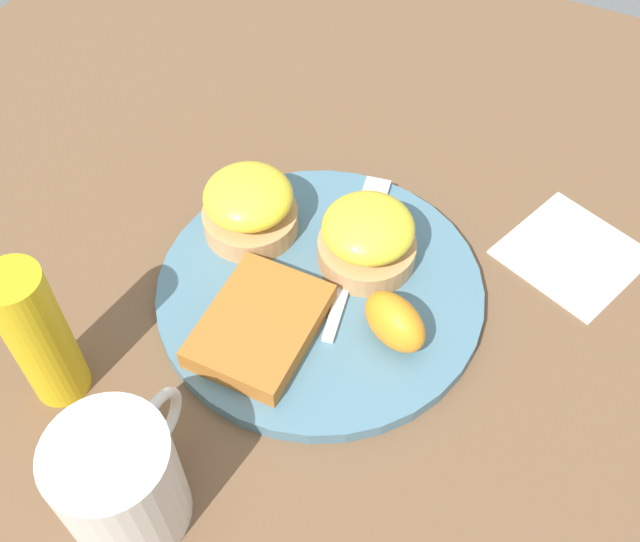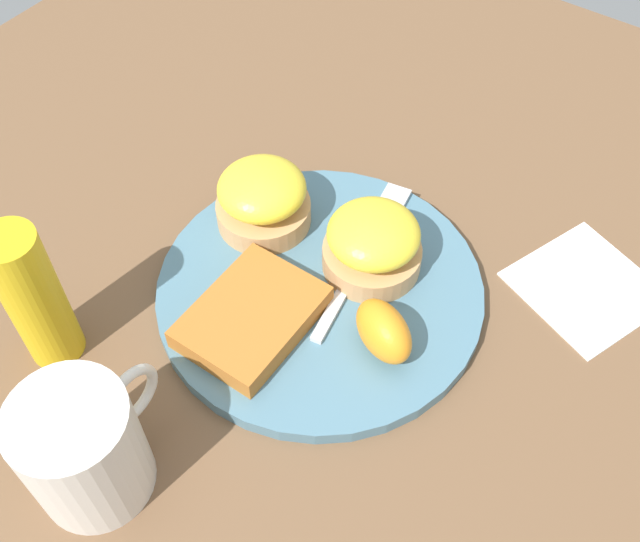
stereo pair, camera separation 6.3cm
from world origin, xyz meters
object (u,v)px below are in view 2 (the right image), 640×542
object	(u,v)px
orange_wedge	(384,331)
condiment_bottle	(34,298)
fork	(366,248)
sandwich_benedict_right	(263,199)
sandwich_benedict_left	(373,244)
cup	(84,448)
hashbrown_patty	(252,317)

from	to	relation	value
orange_wedge	condiment_bottle	xyz separation A→B (m)	(-0.15, 0.22, 0.03)
orange_wedge	fork	bearing A→B (deg)	40.30
sandwich_benedict_right	condiment_bottle	world-z (taller)	condiment_bottle
sandwich_benedict_left	fork	distance (m)	0.03
fork	cup	distance (m)	0.29
sandwich_benedict_right	orange_wedge	bearing A→B (deg)	-108.24
orange_wedge	sandwich_benedict_left	bearing A→B (deg)	38.82
sandwich_benedict_right	cup	size ratio (longest dim) A/B	0.75
condiment_bottle	sandwich_benedict_right	bearing A→B (deg)	-16.98
hashbrown_patty	condiment_bottle	xyz separation A→B (m)	(-0.10, 0.12, 0.04)
sandwich_benedict_left	sandwich_benedict_right	size ratio (longest dim) A/B	1.00
sandwich_benedict_left	orange_wedge	distance (m)	0.08
cup	condiment_bottle	distance (m)	0.13
sandwich_benedict_left	hashbrown_patty	size ratio (longest dim) A/B	0.76
fork	condiment_bottle	world-z (taller)	condiment_bottle
hashbrown_patty	cup	xyz separation A→B (m)	(-0.17, 0.01, 0.03)
sandwich_benedict_right	orange_wedge	xyz separation A→B (m)	(-0.05, -0.16, -0.01)
fork	condiment_bottle	xyz separation A→B (m)	(-0.23, 0.16, 0.05)
sandwich_benedict_right	cup	xyz separation A→B (m)	(-0.26, -0.05, 0.01)
hashbrown_patty	fork	world-z (taller)	hashbrown_patty
sandwich_benedict_left	fork	world-z (taller)	sandwich_benedict_left
sandwich_benedict_left	orange_wedge	world-z (taller)	sandwich_benedict_left
sandwich_benedict_right	fork	bearing A→B (deg)	-76.01
sandwich_benedict_left	cup	size ratio (longest dim) A/B	0.75
sandwich_benedict_left	cup	distance (m)	0.28
sandwich_benedict_right	condiment_bottle	bearing A→B (deg)	163.02
sandwich_benedict_left	cup	bearing A→B (deg)	167.80
sandwich_benedict_right	fork	distance (m)	0.10
condiment_bottle	hashbrown_patty	bearing A→B (deg)	-49.83
sandwich_benedict_left	cup	xyz separation A→B (m)	(-0.27, 0.06, 0.01)
sandwich_benedict_left	fork	bearing A→B (deg)	47.63
cup	fork	bearing A→B (deg)	-9.27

